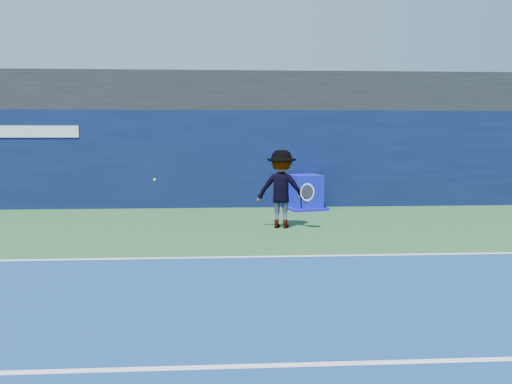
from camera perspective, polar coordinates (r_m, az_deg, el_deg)
ground at (r=7.89m, az=0.62°, el=-11.33°), size 80.00×80.00×0.00m
baseline at (r=10.78m, az=-0.63°, el=-6.50°), size 24.00×0.10×0.01m
service_line at (r=6.02m, az=2.16°, el=-16.95°), size 24.00×0.10×0.01m
stadium_band at (r=19.05m, az=-2.09°, el=9.83°), size 36.00×3.00×1.20m
back_wall_assembly at (r=18.03m, az=-1.98°, el=3.37°), size 36.00×1.03×3.00m
equipment_cart at (r=17.32m, az=4.92°, el=-0.16°), size 1.33×1.33×1.05m
tennis_player at (r=13.95m, az=2.57°, el=0.30°), size 1.45×0.97×1.91m
tennis_ball at (r=13.11m, az=-10.12°, el=1.23°), size 0.06×0.06×0.06m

